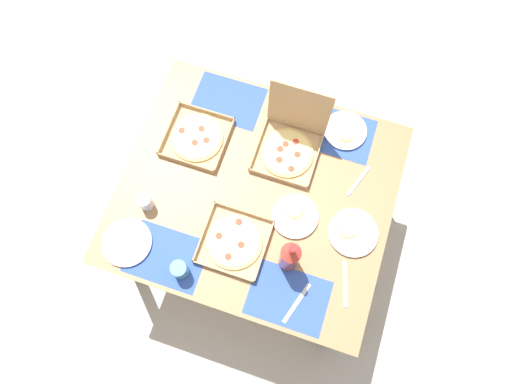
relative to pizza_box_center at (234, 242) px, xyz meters
name	(u,v)px	position (x,y,z in m)	size (l,w,h in m)	color
ground_plane	(256,229)	(0.02, 0.27, -0.77)	(6.00, 6.00, 0.00)	beige
dining_table	(256,198)	(0.02, 0.27, -0.12)	(1.32, 1.17, 0.76)	#3F3328
placemat_near_left	(166,256)	(-0.28, -0.16, -0.01)	(0.36, 0.26, 0.00)	#2D4C9E
placemat_near_right	(288,297)	(0.32, -0.16, -0.01)	(0.36, 0.26, 0.00)	#2D4C9E
placemat_far_left	(228,101)	(-0.28, 0.70, -0.01)	(0.36, 0.26, 0.00)	#2D4C9E
placemat_far_right	(338,133)	(0.32, 0.70, -0.01)	(0.36, 0.26, 0.00)	#2D4C9E
pizza_box_center	(234,242)	(0.00, 0.00, 0.00)	(0.30, 0.30, 0.04)	tan
pizza_box_corner_left	(290,143)	(0.10, 0.55, 0.04)	(0.30, 0.33, 0.34)	tan
pizza_box_corner_right	(197,137)	(-0.36, 0.45, 0.00)	(0.31, 0.31, 0.04)	tan
plate_near_left	(352,232)	(0.52, 0.22, 0.00)	(0.24, 0.24, 0.03)	white
plate_middle	(127,242)	(-0.48, -0.16, 0.00)	(0.23, 0.23, 0.02)	white
plate_near_right	(295,215)	(0.23, 0.21, 0.00)	(0.23, 0.23, 0.03)	white
plate_far_left	(345,131)	(0.35, 0.72, 0.00)	(0.22, 0.22, 0.03)	white
soda_bottle	(290,257)	(0.27, -0.01, 0.12)	(0.09, 0.09, 0.32)	#B2382D
cup_clear_left	(180,270)	(-0.19, -0.21, 0.04)	(0.07, 0.07, 0.10)	teal
cup_clear_right	(145,202)	(-0.46, 0.04, 0.03)	(0.07, 0.07, 0.09)	silver
knife_by_far_left	(345,284)	(0.55, -0.02, -0.01)	(0.21, 0.02, 0.01)	#B7B7BC
fork_by_far_right	(358,181)	(0.48, 0.48, -0.01)	(0.19, 0.02, 0.01)	#B7B7BC
knife_by_near_left	(297,303)	(0.36, -0.18, -0.01)	(0.21, 0.02, 0.01)	#B7B7BC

